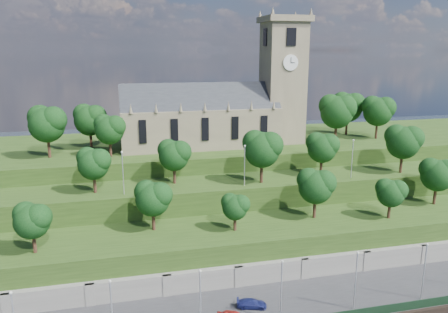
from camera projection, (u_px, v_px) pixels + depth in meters
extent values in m
cube|color=#2D2D30|center=(285.00, 309.00, 57.99)|extent=(160.00, 12.00, 2.00)
cube|color=slate|center=(270.00, 276.00, 63.30)|extent=(160.00, 2.00, 5.00)
cube|color=slate|center=(8.00, 312.00, 54.67)|extent=(1.20, 0.60, 5.00)
cube|color=slate|center=(91.00, 302.00, 56.92)|extent=(1.20, 0.60, 5.00)
cube|color=slate|center=(167.00, 292.00, 59.17)|extent=(1.20, 0.60, 5.00)
cube|color=slate|center=(238.00, 283.00, 61.42)|extent=(1.20, 0.60, 5.00)
cube|color=slate|center=(304.00, 275.00, 63.67)|extent=(1.20, 0.60, 5.00)
cube|color=slate|center=(366.00, 267.00, 65.92)|extent=(1.20, 0.60, 5.00)
cube|color=slate|center=(423.00, 260.00, 68.18)|extent=(1.20, 0.60, 5.00)
cube|color=#243E14|center=(258.00, 249.00, 68.62)|extent=(160.00, 12.00, 8.00)
cube|color=#243E14|center=(239.00, 212.00, 78.54)|extent=(160.00, 10.00, 12.00)
cube|color=#243E14|center=(215.00, 173.00, 98.03)|extent=(160.00, 32.00, 15.00)
cube|color=#71664F|center=(200.00, 127.00, 90.63)|extent=(32.00, 12.00, 8.00)
cube|color=#24272B|center=(199.00, 107.00, 89.68)|extent=(32.00, 10.18, 10.18)
cone|color=#71664F|center=(131.00, 109.00, 80.64)|extent=(0.70, 0.70, 1.80)
cone|color=#71664F|center=(156.00, 108.00, 81.69)|extent=(0.70, 0.70, 1.80)
cone|color=#71664F|center=(181.00, 107.00, 82.75)|extent=(0.70, 0.70, 1.80)
cone|color=#71664F|center=(205.00, 106.00, 83.80)|extent=(0.70, 0.70, 1.80)
cone|color=#71664F|center=(228.00, 106.00, 84.85)|extent=(0.70, 0.70, 1.80)
cone|color=#71664F|center=(251.00, 105.00, 85.90)|extent=(0.70, 0.70, 1.80)
cone|color=#71664F|center=(274.00, 104.00, 86.95)|extent=(0.70, 0.70, 1.80)
cube|color=black|center=(143.00, 132.00, 82.06)|extent=(1.40, 0.25, 4.50)
cube|color=black|center=(174.00, 130.00, 83.41)|extent=(1.40, 0.25, 4.50)
cube|color=black|center=(205.00, 129.00, 84.76)|extent=(1.40, 0.25, 4.50)
cube|color=black|center=(235.00, 128.00, 86.11)|extent=(1.40, 0.25, 4.50)
cube|color=black|center=(264.00, 127.00, 87.46)|extent=(1.40, 0.25, 4.50)
cube|color=#71664F|center=(283.00, 84.00, 92.67)|extent=(8.00, 8.00, 25.00)
cube|color=#71664F|center=(285.00, 19.00, 89.56)|extent=(9.20, 9.20, 1.20)
cone|color=#71664F|center=(273.00, 11.00, 84.60)|extent=(0.80, 0.80, 1.60)
cone|color=#71664F|center=(260.00, 14.00, 92.16)|extent=(0.80, 0.80, 1.60)
cone|color=#71664F|center=(311.00, 12.00, 86.40)|extent=(0.80, 0.80, 1.60)
cone|color=#71664F|center=(295.00, 15.00, 93.96)|extent=(0.80, 0.80, 1.60)
cube|color=black|center=(291.00, 37.00, 86.56)|extent=(2.00, 0.25, 3.50)
cube|color=black|center=(277.00, 38.00, 94.27)|extent=(2.00, 0.25, 3.50)
cube|color=black|center=(265.00, 37.00, 89.50)|extent=(0.25, 2.00, 3.50)
cube|color=black|center=(302.00, 38.00, 91.34)|extent=(0.25, 2.00, 3.50)
cylinder|color=white|center=(291.00, 63.00, 87.71)|extent=(3.20, 0.30, 3.20)
cylinder|color=white|center=(301.00, 62.00, 92.53)|extent=(0.30, 3.20, 3.20)
cube|color=black|center=(291.00, 60.00, 87.42)|extent=(0.12, 0.05, 1.10)
cube|color=black|center=(293.00, 63.00, 87.63)|extent=(0.80, 0.05, 0.12)
cylinder|color=#341D14|center=(34.00, 242.00, 58.21)|extent=(0.49, 0.49, 3.03)
sphere|color=black|center=(32.00, 221.00, 57.52)|extent=(4.72, 4.72, 4.72)
sphere|color=black|center=(38.00, 217.00, 57.12)|extent=(3.54, 3.54, 3.54)
sphere|color=black|center=(25.00, 214.00, 57.67)|extent=(3.30, 3.30, 3.30)
cylinder|color=#341D14|center=(154.00, 219.00, 65.59)|extent=(0.51, 0.51, 3.31)
sphere|color=black|center=(153.00, 199.00, 64.83)|extent=(5.15, 5.15, 5.15)
sphere|color=black|center=(160.00, 195.00, 64.39)|extent=(3.86, 3.86, 3.86)
sphere|color=black|center=(146.00, 192.00, 64.99)|extent=(3.60, 3.60, 3.60)
cylinder|color=#341D14|center=(235.00, 222.00, 65.53)|extent=(0.47, 0.47, 2.48)
sphere|color=black|center=(235.00, 207.00, 64.96)|extent=(3.86, 3.86, 3.86)
sphere|color=black|center=(241.00, 204.00, 64.63)|extent=(2.89, 2.89, 2.89)
sphere|color=black|center=(230.00, 202.00, 65.08)|extent=(2.70, 2.70, 2.70)
cylinder|color=#341D14|center=(315.00, 207.00, 70.41)|extent=(0.52, 0.52, 3.52)
sphere|color=black|center=(316.00, 187.00, 69.60)|extent=(5.48, 5.48, 5.48)
sphere|color=black|center=(324.00, 183.00, 69.14)|extent=(4.11, 4.11, 4.11)
sphere|color=black|center=(309.00, 180.00, 69.78)|extent=(3.83, 3.83, 3.83)
cylinder|color=#341D14|center=(389.00, 210.00, 70.28)|extent=(0.49, 0.49, 2.83)
sphere|color=black|center=(391.00, 194.00, 69.63)|extent=(4.40, 4.40, 4.40)
sphere|color=black|center=(398.00, 190.00, 69.26)|extent=(3.30, 3.30, 3.30)
sphere|color=black|center=(385.00, 188.00, 69.77)|extent=(3.08, 3.08, 3.08)
cylinder|color=#341D14|center=(435.00, 194.00, 76.60)|extent=(0.52, 0.52, 3.57)
sphere|color=black|center=(437.00, 176.00, 75.79)|extent=(5.55, 5.55, 5.55)
sphere|color=black|center=(446.00, 171.00, 75.31)|extent=(4.16, 4.16, 4.16)
sphere|color=black|center=(430.00, 169.00, 75.96)|extent=(3.88, 3.88, 3.88)
cylinder|color=#341D14|center=(95.00, 183.00, 70.27)|extent=(0.50, 0.50, 3.21)
sphere|color=black|center=(93.00, 164.00, 69.54)|extent=(5.00, 5.00, 5.00)
sphere|color=black|center=(99.00, 160.00, 69.11)|extent=(3.75, 3.75, 3.75)
sphere|color=black|center=(87.00, 158.00, 69.69)|extent=(3.50, 3.50, 3.50)
cylinder|color=#341D14|center=(174.00, 174.00, 75.10)|extent=(0.51, 0.51, 3.33)
sphere|color=black|center=(174.00, 156.00, 74.34)|extent=(5.18, 5.18, 5.18)
sphere|color=black|center=(180.00, 152.00, 73.90)|extent=(3.89, 3.89, 3.89)
sphere|color=black|center=(168.00, 149.00, 74.50)|extent=(3.63, 3.63, 3.63)
cylinder|color=#341D14|center=(261.00, 172.00, 75.51)|extent=(0.54, 0.54, 3.97)
sphere|color=black|center=(262.00, 150.00, 74.61)|extent=(6.17, 6.17, 6.17)
sphere|color=black|center=(270.00, 145.00, 74.08)|extent=(4.63, 4.63, 4.63)
sphere|color=black|center=(255.00, 142.00, 74.80)|extent=(4.32, 4.32, 4.32)
cylinder|color=#341D14|center=(321.00, 166.00, 80.21)|extent=(0.51, 0.51, 3.42)
sphere|color=black|center=(322.00, 148.00, 79.43)|extent=(5.32, 5.32, 5.32)
sphere|color=black|center=(329.00, 144.00, 78.98)|extent=(3.99, 3.99, 3.99)
sphere|color=black|center=(316.00, 142.00, 79.60)|extent=(3.73, 3.73, 3.73)
cylinder|color=#341D14|center=(401.00, 162.00, 81.71)|extent=(0.53, 0.53, 3.93)
sphere|color=black|center=(403.00, 143.00, 80.81)|extent=(6.11, 6.11, 6.11)
sphere|color=black|center=(412.00, 138.00, 80.29)|extent=(4.58, 4.58, 4.58)
sphere|color=black|center=(396.00, 136.00, 81.00)|extent=(4.28, 4.28, 4.28)
cylinder|color=#341D14|center=(49.00, 146.00, 80.74)|extent=(0.55, 0.55, 4.20)
sphere|color=black|center=(47.00, 125.00, 79.78)|extent=(6.53, 6.53, 6.53)
sphere|color=black|center=(53.00, 120.00, 79.22)|extent=(4.90, 4.90, 4.90)
sphere|color=black|center=(40.00, 117.00, 79.98)|extent=(4.57, 4.57, 4.57)
cylinder|color=#341D14|center=(91.00, 139.00, 88.05)|extent=(0.53, 0.53, 3.91)
sphere|color=black|center=(90.00, 121.00, 87.16)|extent=(6.08, 6.08, 6.08)
sphere|color=black|center=(95.00, 116.00, 86.64)|extent=(4.56, 4.56, 4.56)
sphere|color=black|center=(84.00, 114.00, 87.35)|extent=(4.25, 4.25, 4.25)
cylinder|color=#341D14|center=(110.00, 148.00, 81.43)|extent=(0.51, 0.51, 3.43)
sphere|color=black|center=(109.00, 130.00, 80.65)|extent=(5.33, 5.33, 5.33)
sphere|color=black|center=(115.00, 126.00, 80.19)|extent=(4.00, 4.00, 4.00)
sphere|color=black|center=(104.00, 124.00, 80.81)|extent=(3.73, 3.73, 3.73)
cylinder|color=#341D14|center=(336.00, 132.00, 93.78)|extent=(0.56, 0.56, 4.47)
sphere|color=black|center=(337.00, 112.00, 92.76)|extent=(6.96, 6.96, 6.96)
sphere|color=black|center=(345.00, 108.00, 92.17)|extent=(5.22, 5.22, 5.22)
sphere|color=black|center=(330.00, 106.00, 92.98)|extent=(4.87, 4.87, 4.87)
cylinder|color=#341D14|center=(347.00, 125.00, 102.93)|extent=(0.55, 0.55, 4.31)
sphere|color=black|center=(348.00, 108.00, 101.95)|extent=(6.71, 6.71, 6.71)
sphere|color=black|center=(355.00, 104.00, 101.38)|extent=(5.03, 5.03, 5.03)
sphere|color=black|center=(342.00, 102.00, 102.16)|extent=(4.70, 4.70, 4.70)
cylinder|color=#341D14|center=(376.00, 129.00, 98.22)|extent=(0.54, 0.54, 4.14)
sphere|color=black|center=(378.00, 112.00, 97.27)|extent=(6.43, 6.43, 6.43)
sphere|color=black|center=(385.00, 108.00, 96.72)|extent=(4.83, 4.83, 4.83)
sphere|color=black|center=(372.00, 106.00, 97.47)|extent=(4.50, 4.50, 4.50)
sphere|color=silver|center=(11.00, 293.00, 45.38)|extent=(0.36, 0.36, 0.36)
sphere|color=silver|center=(110.00, 281.00, 47.63)|extent=(0.36, 0.36, 0.36)
cylinder|color=#B2B2B7|center=(200.00, 302.00, 50.82)|extent=(0.16, 0.16, 7.73)
sphere|color=silver|center=(200.00, 271.00, 49.88)|extent=(0.36, 0.36, 0.36)
cylinder|color=#B2B2B7|center=(281.00, 291.00, 53.08)|extent=(0.16, 0.16, 7.73)
sphere|color=silver|center=(282.00, 261.00, 52.13)|extent=(0.36, 0.36, 0.36)
cylinder|color=#B2B2B7|center=(355.00, 282.00, 55.33)|extent=(0.16, 0.16, 7.73)
sphere|color=silver|center=(358.00, 253.00, 54.38)|extent=(0.36, 0.36, 0.36)
cylinder|color=#B2B2B7|center=(424.00, 272.00, 57.58)|extent=(0.16, 0.16, 7.73)
sphere|color=silver|center=(427.00, 245.00, 56.64)|extent=(0.36, 0.36, 0.36)
cylinder|color=#B2B2B7|center=(123.00, 174.00, 68.97)|extent=(0.16, 0.16, 6.80)
sphere|color=silver|center=(122.00, 152.00, 68.14)|extent=(0.36, 0.36, 0.36)
cylinder|color=#B2B2B7|center=(245.00, 166.00, 73.48)|extent=(0.16, 0.16, 6.80)
sphere|color=silver|center=(245.00, 146.00, 72.64)|extent=(0.36, 0.36, 0.36)
cylinder|color=#B2B2B7|center=(352.00, 160.00, 77.98)|extent=(0.16, 0.16, 6.80)
sphere|color=silver|center=(353.00, 140.00, 77.15)|extent=(0.36, 0.36, 0.36)
imported|color=navy|center=(252.00, 303.00, 56.38)|extent=(4.17, 2.57, 1.13)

